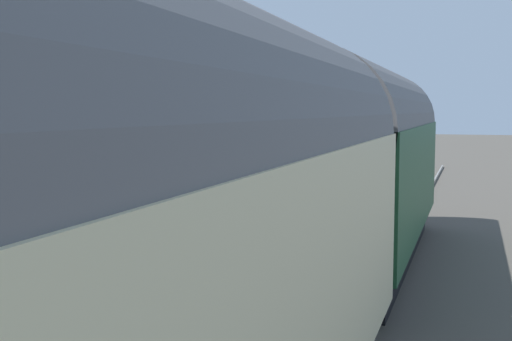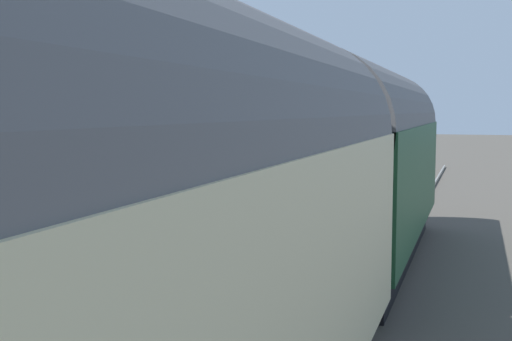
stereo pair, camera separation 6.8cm
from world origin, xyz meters
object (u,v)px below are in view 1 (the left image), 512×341
planter_under_sign (236,173)px  planter_edge_far (307,167)px  bench_near_building (290,165)px  lamp_post_platform (308,110)px  planter_edge_near (266,178)px  station_sign_board (299,148)px  planter_corner_building (128,234)px  tree_far_right (103,50)px  train (190,235)px  station_building (127,140)px  bench_platform_end (46,240)px

planter_under_sign → planter_edge_far: size_ratio=0.70×
bench_near_building → lamp_post_platform: size_ratio=0.41×
planter_edge_near → lamp_post_platform: 2.58m
station_sign_board → planter_edge_near: bearing=132.6°
planter_edge_near → lamp_post_platform: bearing=-100.0°
lamp_post_platform → planter_under_sign: bearing=65.6°
planter_corner_building → tree_far_right: size_ratio=0.08×
train → station_building: station_building is taller
planter_corner_building → lamp_post_platform: 9.80m
train → station_sign_board: train is taller
planter_under_sign → station_building: bearing=174.9°
bench_near_building → planter_under_sign: bench_near_building is taller
station_building → bench_near_building: station_building is taller
bench_platform_end → station_building: bearing=19.6°
train → station_building: 10.59m
station_building → planter_corner_building: (-4.64, -2.68, -1.34)m
planter_corner_building → planter_edge_far: size_ratio=0.58×
bench_near_building → planter_under_sign: bearing=137.6°
station_building → planter_under_sign: station_building is taller
bench_platform_end → planter_edge_far: bearing=-0.3°
train → station_building: bearing=33.1°
bench_platform_end → station_sign_board: 12.18m
bench_near_building → tree_far_right: (-2.08, 6.21, 4.02)m
train → tree_far_right: (14.57, 9.98, 3.20)m
planter_corner_building → planter_under_sign: bearing=11.1°
train → planter_edge_far: (18.05, 3.51, -1.01)m
planter_edge_near → planter_under_sign: bearing=53.7°
lamp_post_platform → tree_far_right: (0.79, 7.56, 2.09)m
train → planter_corner_building: 5.33m
planter_edge_far → station_sign_board: (-3.21, -0.56, 0.91)m
planter_edge_far → tree_far_right: (-3.48, 6.47, 4.22)m
train → bench_platform_end: train is taller
lamp_post_platform → planter_corner_building: bearing=176.0°
planter_corner_building → planter_under_sign: size_ratio=0.83×
planter_edge_far → station_sign_board: 3.39m
station_sign_board → lamp_post_platform: bearing=-153.1°
planter_corner_building → station_sign_board: bearing=-0.8°
bench_near_building → planter_edge_near: (-2.62, 0.06, -0.22)m
bench_platform_end → tree_far_right: bearing=28.3°
planter_under_sign → planter_edge_far: 3.45m
planter_under_sign → tree_far_right: tree_far_right is taller
station_building → planter_corner_building: bearing=-150.0°
station_building → tree_far_right: bearing=36.4°
train → planter_edge_far: bearing=11.0°
bench_near_building → planter_edge_far: bench_near_building is taller
lamp_post_platform → tree_far_right: bearing=84.1°
train → planter_edge_near: (14.03, 3.83, -1.03)m
bench_platform_end → bench_near_building: bearing=0.8°
planter_edge_near → lamp_post_platform: (-0.25, -1.41, 2.15)m
station_sign_board → bench_platform_end: bearing=177.0°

